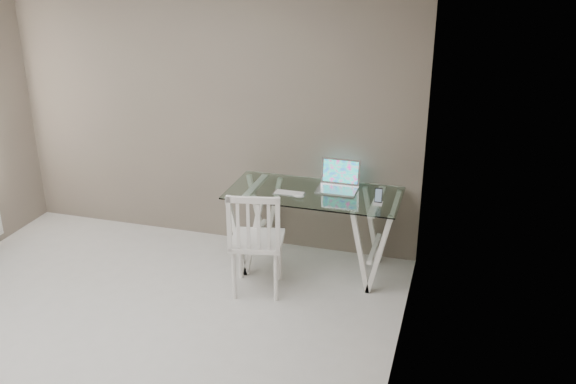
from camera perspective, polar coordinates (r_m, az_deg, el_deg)
name	(u,v)px	position (r m, az deg, el deg)	size (l,w,h in m)	color
room	(55,133)	(4.15, -20.00, 4.94)	(4.50, 4.52, 2.71)	beige
desk	(314,230)	(5.73, 2.29, -3.40)	(1.50, 0.70, 0.75)	silver
chair	(256,238)	(5.27, -2.88, -4.14)	(0.51, 0.51, 0.94)	white
laptop	(338,182)	(5.66, 4.51, 0.89)	(0.35, 0.29, 0.24)	#B6B6BB
keyboard	(289,193)	(5.55, 0.11, -0.10)	(0.27, 0.12, 0.01)	silver
mouse	(299,196)	(5.46, 0.95, -0.36)	(0.10, 0.06, 0.03)	silver
phone_dock	(378,200)	(5.37, 8.02, -0.70)	(0.08, 0.08, 0.14)	white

